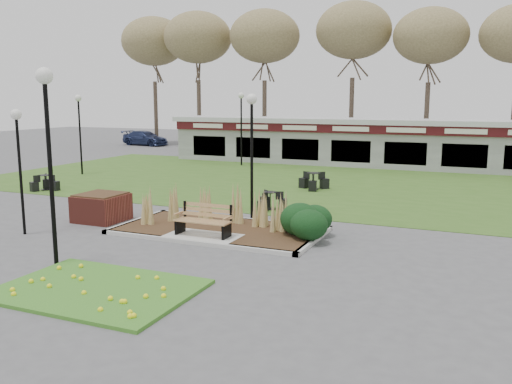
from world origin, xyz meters
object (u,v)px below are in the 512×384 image
at_px(park_bench, 204,220).
at_px(lamp_post_mid_right, 252,129).
at_px(brick_planter, 101,207).
at_px(bistro_set_a, 45,185).
at_px(lamp_post_far_left, 241,113).
at_px(food_pavilion, 356,142).
at_px(lamp_post_near_left, 18,144).
at_px(car_blue, 145,138).
at_px(lamp_post_near_right, 47,123).
at_px(car_black, 246,141).
at_px(lamp_post_mid_left, 79,117).
at_px(bistro_set_c, 270,203).
at_px(car_silver, 240,140).
at_px(bistro_set_b, 314,184).

relative_size(park_bench, lamp_post_mid_right, 0.40).
relative_size(brick_planter, bistro_set_a, 1.16).
distance_m(brick_planter, lamp_post_far_left, 16.38).
xyz_separation_m(food_pavilion, lamp_post_far_left, (-6.53, -2.96, 1.80)).
height_order(lamp_post_near_left, car_blue, lamp_post_near_left).
height_order(brick_planter, lamp_post_mid_right, lamp_post_mid_right).
bearing_deg(lamp_post_near_right, car_blue, 121.14).
xyz_separation_m(lamp_post_mid_right, car_black, (-11.00, 23.80, -2.45)).
bearing_deg(lamp_post_far_left, car_black, 112.94).
height_order(brick_planter, car_black, car_black).
height_order(brick_planter, lamp_post_near_right, lamp_post_near_right).
xyz_separation_m(lamp_post_near_right, lamp_post_far_left, (-4.35, 20.50, -0.26)).
height_order(food_pavilion, lamp_post_mid_left, lamp_post_mid_left).
bearing_deg(bistro_set_c, park_bench, -92.41).
height_order(bistro_set_a, bistro_set_c, bistro_set_a).
height_order(lamp_post_near_left, bistro_set_a, lamp_post_near_left).
distance_m(park_bench, car_silver, 29.04).
bearing_deg(lamp_post_far_left, park_bench, -68.70).
bearing_deg(food_pavilion, bistro_set_b, -88.10).
xyz_separation_m(park_bench, car_blue, (-20.60, 26.75, 0.05)).
bearing_deg(lamp_post_near_right, lamp_post_mid_left, 128.78).
bearing_deg(lamp_post_far_left, car_silver, 115.54).
distance_m(lamp_post_mid_left, car_black, 17.47).
bearing_deg(brick_planter, lamp_post_mid_right, 25.37).
distance_m(park_bench, lamp_post_mid_right, 3.90).
bearing_deg(bistro_set_a, car_silver, 91.29).
bearing_deg(lamp_post_near_left, park_bench, 17.34).
xyz_separation_m(lamp_post_far_left, bistro_set_a, (-4.28, -12.00, -3.03)).
distance_m(lamp_post_near_left, lamp_post_mid_left, 13.55).
bearing_deg(lamp_post_mid_right, lamp_post_far_left, 116.13).
height_order(brick_planter, lamp_post_near_left, lamp_post_near_left).
bearing_deg(park_bench, lamp_post_mid_right, 85.36).
relative_size(food_pavilion, car_blue, 5.56).
relative_size(park_bench, brick_planter, 1.13).
bearing_deg(lamp_post_mid_right, car_black, 114.81).
height_order(bistro_set_c, car_black, car_black).
bearing_deg(bistro_set_b, car_blue, 141.01).
bearing_deg(food_pavilion, lamp_post_far_left, -155.59).
height_order(bistro_set_c, car_silver, car_silver).
xyz_separation_m(bistro_set_c, car_blue, (-20.80, 22.00, 0.40)).
xyz_separation_m(lamp_post_mid_left, lamp_post_mid_right, (13.13, -6.64, -0.03)).
distance_m(lamp_post_mid_right, car_black, 26.33).
distance_m(food_pavilion, lamp_post_mid_right, 16.85).
xyz_separation_m(brick_planter, car_blue, (-16.20, 26.00, 0.17)).
height_order(lamp_post_mid_right, bistro_set_a, lamp_post_mid_right).
relative_size(lamp_post_near_left, car_blue, 0.86).
bearing_deg(park_bench, food_pavilion, 90.00).
bearing_deg(bistro_set_a, lamp_post_near_left, -49.85).
bearing_deg(bistro_set_b, lamp_post_near_right, -100.48).
bearing_deg(car_silver, lamp_post_far_left, -135.21).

